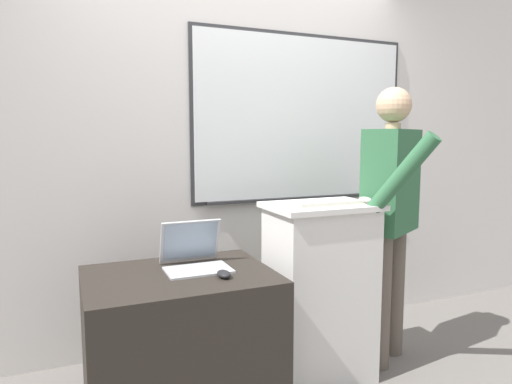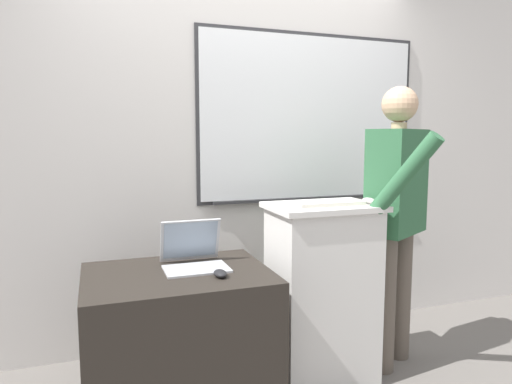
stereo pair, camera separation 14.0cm
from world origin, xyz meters
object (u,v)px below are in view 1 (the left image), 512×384
Objects in this scene: computer_mouse_by_laptop at (224,274)px; computer_mouse_by_keyboard at (365,200)px; lectern_podium at (320,292)px; laptop at (193,252)px; wireless_keyboard at (328,203)px; person_presenter at (391,206)px; side_desk at (181,347)px.

computer_mouse_by_keyboard reaches higher than computer_mouse_by_laptop.
computer_mouse_by_keyboard is at bearing 9.37° from computer_mouse_by_laptop.
laptop is at bearing 178.42° from lectern_podium.
computer_mouse_by_laptop is (0.08, -0.24, -0.06)m from laptop.
computer_mouse_by_keyboard is at bearing -3.35° from wireless_keyboard.
computer_mouse_by_laptop is at bearing -71.20° from laptop.
lectern_podium is at bearing 152.03° from person_presenter.
side_desk is 2.28× the size of wireless_keyboard.
computer_mouse_by_laptop is (0.18, -0.14, 0.39)m from side_desk.
side_desk is 1.48m from person_presenter.
laptop is (-0.74, 0.02, 0.30)m from lectern_podium.
person_presenter reaches higher than computer_mouse_by_laptop.
computer_mouse_by_laptop is (-0.67, -0.16, -0.28)m from wireless_keyboard.
computer_mouse_by_laptop is at bearing 161.61° from person_presenter.
wireless_keyboard is 0.74m from computer_mouse_by_laptop.
person_presenter is 1.21m from computer_mouse_by_laptop.
side_desk is 8.98× the size of computer_mouse_by_laptop.
side_desk is 2.83× the size of laptop.
person_presenter is 1.25m from laptop.
person_presenter reaches higher than computer_mouse_by_keyboard.
wireless_keyboard reaches higher than laptop.
side_desk is 0.45m from computer_mouse_by_laptop.
lectern_podium is 0.61× the size of person_presenter.
lectern_podium is 1.15× the size of side_desk.
person_presenter is 4.31× the size of wireless_keyboard.
laptop is 0.80× the size of wireless_keyboard.
person_presenter is 0.28m from computer_mouse_by_keyboard.
lectern_podium is 0.59m from computer_mouse_by_keyboard.
wireless_keyboard is 3.95× the size of computer_mouse_by_laptop.
computer_mouse_by_keyboard reaches higher than lectern_podium.
computer_mouse_by_laptop is (-0.66, -0.22, 0.24)m from lectern_podium.
laptop reaches higher than side_desk.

